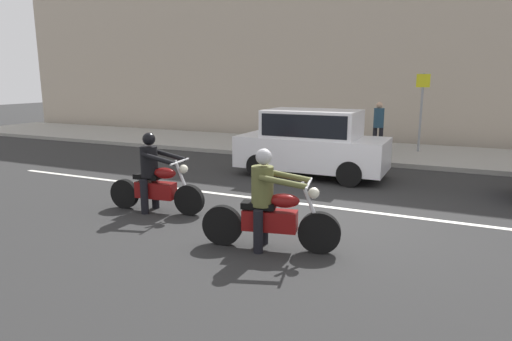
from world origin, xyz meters
The scene contains 9 objects.
ground_plane centered at (0.00, 0.00, 0.00)m, with size 80.00×80.00×0.00m, color #282828.
sidewalk_slab centered at (0.00, 8.00, 0.07)m, with size 40.00×4.40×0.14m, color #99968E.
building_facade centered at (0.00, 11.40, 5.14)m, with size 40.00×1.40×10.28m, color #B7A893.
lane_marking_stripe centered at (-0.01, 0.90, 0.00)m, with size 18.00×0.14×0.01m, color silver.
motorcycle_with_rider_olive centered at (-0.32, -1.71, 0.65)m, with size 2.17×0.78×1.59m.
motorcycle_with_rider_black_leather centered at (-3.16, -0.84, 0.65)m, with size 2.08×0.71×1.59m.
parked_hatchback_white centered at (-1.35, 3.64, 0.94)m, with size 3.97×1.76×1.80m.
street_sign_post centered at (0.99, 8.36, 1.74)m, with size 0.44×0.08×2.65m.
pedestrian_bystander centered at (-0.25, 7.47, 1.14)m, with size 0.34×0.34×1.71m.
Camera 1 is at (2.25, -7.76, 2.62)m, focal length 31.11 mm.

